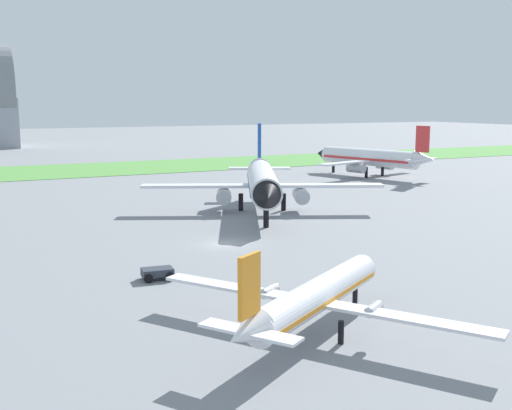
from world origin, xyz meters
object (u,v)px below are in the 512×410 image
(airplane_midfield_jet, at_px, (263,182))
(airplane_foreground_turboprop, at_px, (315,296))
(airplane_parked_jet_far, at_px, (371,158))
(baggage_cart_near_gate, at_px, (157,272))

(airplane_midfield_jet, xyz_separation_m, airplane_foreground_turboprop, (-16.98, -39.44, -1.52))
(airplane_parked_jet_far, distance_m, airplane_foreground_turboprop, 83.79)
(airplane_midfield_jet, relative_size, baggage_cart_near_gate, 11.08)
(airplane_midfield_jet, distance_m, airplane_foreground_turboprop, 42.97)
(airplane_foreground_turboprop, height_order, baggage_cart_near_gate, airplane_foreground_turboprop)
(airplane_midfield_jet, height_order, airplane_parked_jet_far, airplane_midfield_jet)
(airplane_midfield_jet, bearing_deg, baggage_cart_near_gate, -17.08)
(airplane_parked_jet_far, relative_size, baggage_cart_near_gate, 10.53)
(airplane_midfield_jet, bearing_deg, airplane_foreground_turboprop, 1.93)
(airplane_parked_jet_far, xyz_separation_m, airplane_foreground_turboprop, (-53.05, -64.85, -1.15))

